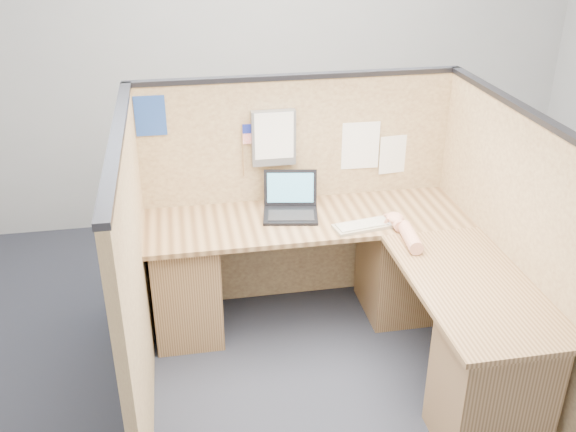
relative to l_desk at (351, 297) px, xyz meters
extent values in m
plane|color=#1F202C|center=(-0.18, -0.29, -0.39)|extent=(5.00, 5.00, 0.00)
plane|color=#9EA1A3|center=(-0.18, 1.96, 1.01)|extent=(5.00, 0.00, 5.00)
cube|color=#846042|center=(-0.18, 0.71, 0.36)|extent=(2.05, 0.05, 1.50)
cube|color=#232328|center=(-0.18, 0.71, 1.12)|extent=(2.05, 0.06, 0.03)
cube|color=#846042|center=(-1.18, -0.19, 0.36)|extent=(0.05, 1.80, 1.50)
cube|color=#232328|center=(-1.18, -0.19, 1.12)|extent=(0.06, 1.80, 0.03)
cube|color=#846042|center=(0.82, -0.19, 0.36)|extent=(0.05, 1.80, 1.50)
cube|color=#232328|center=(0.82, -0.19, 1.12)|extent=(0.06, 1.80, 0.03)
cube|color=brown|center=(-0.18, 0.39, 0.32)|extent=(1.95, 0.60, 0.03)
cube|color=brown|center=(0.49, -0.49, 0.32)|extent=(0.60, 1.15, 0.03)
cube|color=brown|center=(-0.93, 0.39, -0.04)|extent=(0.40, 0.50, 0.70)
cube|color=brown|center=(0.42, 0.39, -0.04)|extent=(0.40, 0.50, 0.70)
cube|color=brown|center=(0.49, -0.81, -0.04)|extent=(0.50, 0.40, 0.70)
cube|color=black|center=(-0.28, 0.42, 0.35)|extent=(0.37, 0.30, 0.02)
cube|color=black|center=(-0.28, 0.57, 0.46)|extent=(0.33, 0.13, 0.22)
cube|color=teal|center=(-0.28, 0.56, 0.46)|extent=(0.29, 0.10, 0.18)
cube|color=gray|center=(0.14, 0.21, 0.35)|extent=(0.42, 0.20, 0.02)
cube|color=silver|center=(0.14, 0.21, 0.36)|extent=(0.38, 0.17, 0.01)
ellipsoid|color=silver|center=(0.30, 0.20, 0.36)|extent=(0.12, 0.07, 0.05)
ellipsoid|color=#DF9F7B|center=(0.30, 0.19, 0.39)|extent=(0.10, 0.12, 0.06)
cylinder|color=#DF9F7B|center=(0.31, 0.14, 0.37)|extent=(0.07, 0.06, 0.07)
cylinder|color=#DF9F7B|center=(0.32, -0.02, 0.37)|extent=(0.11, 0.30, 0.09)
cube|color=navy|center=(-1.06, 0.68, 0.94)|extent=(0.18, 0.01, 0.24)
cylinder|color=olive|center=(-0.53, 0.67, 0.69)|extent=(0.01, 0.01, 0.34)
cube|color=red|center=(-0.43, 0.67, 0.80)|extent=(0.19, 0.00, 0.13)
cube|color=navy|center=(-0.49, 0.67, 0.83)|extent=(0.08, 0.00, 0.06)
cube|color=slate|center=(-0.34, 0.66, 0.76)|extent=(0.27, 0.05, 0.35)
cube|color=white|center=(-0.34, 0.63, 0.79)|extent=(0.24, 0.01, 0.29)
cube|color=white|center=(0.22, 0.68, 0.67)|extent=(0.24, 0.01, 0.31)
cube|color=white|center=(0.45, 0.68, 0.59)|extent=(0.20, 0.02, 0.25)
camera|label=1|loc=(-0.92, -3.00, 2.08)|focal=40.00mm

